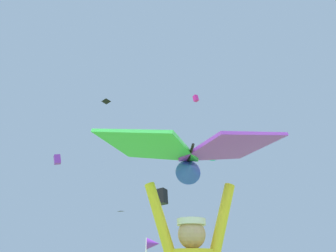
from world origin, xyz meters
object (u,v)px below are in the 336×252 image
object	(u,v)px
held_stunt_kite	(190,153)
distant_kite_teal_high_left	(213,160)
distant_kite_black_mid_left	(121,211)
distant_kite_magenta_low_left	(196,98)
marker_flag	(152,250)
distant_kite_purple_far_center	(57,159)
distant_kite_black_low_right	(162,197)
distant_kite_black_high_right	(106,101)

from	to	relation	value
held_stunt_kite	distant_kite_teal_high_left	world-z (taller)	distant_kite_teal_high_left
distant_kite_teal_high_left	distant_kite_black_mid_left	size ratio (longest dim) A/B	2.03
distant_kite_magenta_low_left	marker_flag	bearing A→B (deg)	-105.83
distant_kite_black_mid_left	marker_flag	bearing A→B (deg)	-83.41
distant_kite_magenta_low_left	marker_flag	world-z (taller)	distant_kite_magenta_low_left
held_stunt_kite	distant_kite_teal_high_left	bearing A→B (deg)	73.31
distant_kite_purple_far_center	distant_kite_black_low_right	bearing A→B (deg)	-45.09
distant_kite_teal_high_left	distant_kite_purple_far_center	size ratio (longest dim) A/B	0.83
distant_kite_teal_high_left	marker_flag	xyz separation A→B (m)	(-10.15, -29.42, -13.46)
distant_kite_black_low_right	distant_kite_black_high_right	distance (m)	12.34
held_stunt_kite	marker_flag	size ratio (longest dim) A/B	0.96
distant_kite_teal_high_left	distant_kite_magenta_low_left	distance (m)	9.23
held_stunt_kite	distant_kite_black_mid_left	distance (m)	17.12
distant_kite_black_low_right	distant_kite_teal_high_left	bearing A→B (deg)	58.01
distant_kite_magenta_low_left	distant_kite_purple_far_center	bearing A→B (deg)	166.54
distant_kite_black_high_right	marker_flag	size ratio (longest dim) A/B	0.42
distant_kite_black_low_right	distant_kite_black_high_right	world-z (taller)	distant_kite_black_high_right
distant_kite_black_mid_left	distant_kite_purple_far_center	world-z (taller)	distant_kite_purple_far_center
distant_kite_purple_far_center	distant_kite_black_low_right	world-z (taller)	distant_kite_purple_far_center
distant_kite_purple_far_center	distant_kite_black_mid_left	bearing A→B (deg)	-58.32
distant_kite_teal_high_left	marker_flag	world-z (taller)	distant_kite_teal_high_left
distant_kite_black_low_right	distant_kite_magenta_low_left	bearing A→B (deg)	57.93
distant_kite_magenta_low_left	distant_kite_black_high_right	bearing A→B (deg)	-152.81
distant_kite_purple_far_center	marker_flag	xyz separation A→B (m)	(11.10, -28.37, -12.21)
distant_kite_black_mid_left	marker_flag	size ratio (longest dim) A/B	0.30
distant_kite_black_high_right	distant_kite_magenta_low_left	bearing A→B (deg)	27.19
distant_kite_teal_high_left	marker_flag	bearing A→B (deg)	-109.03
distant_kite_purple_far_center	distant_kite_magenta_low_left	bearing A→B (deg)	-13.46
distant_kite_black_mid_left	distant_kite_purple_far_center	bearing A→B (deg)	121.68
distant_kite_purple_far_center	distant_kite_black_high_right	world-z (taller)	distant_kite_black_high_right
distant_kite_black_mid_left	distant_kite_black_high_right	bearing A→B (deg)	116.08
distant_kite_black_high_right	marker_flag	distance (m)	24.32
held_stunt_kite	distant_kite_black_high_right	distance (m)	27.23
held_stunt_kite	distant_kite_teal_high_left	xyz separation A→B (m)	(10.05, 33.51, 12.86)
distant_kite_black_low_right	marker_flag	bearing A→B (deg)	-95.68
distant_kite_teal_high_left	distant_kite_purple_far_center	bearing A→B (deg)	-177.18
distant_kite_teal_high_left	distant_kite_black_high_right	size ratio (longest dim) A/B	1.46
distant_kite_magenta_low_left	distant_kite_black_high_right	size ratio (longest dim) A/B	1.24
distant_kite_teal_high_left	distant_kite_black_mid_left	xyz separation A→B (m)	(-11.62, -16.64, -10.40)
held_stunt_kite	distant_kite_teal_high_left	size ratio (longest dim) A/B	1.56
distant_kite_teal_high_left	distant_kite_black_low_right	world-z (taller)	distant_kite_teal_high_left
distant_kite_magenta_low_left	distant_kite_black_low_right	distance (m)	18.36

